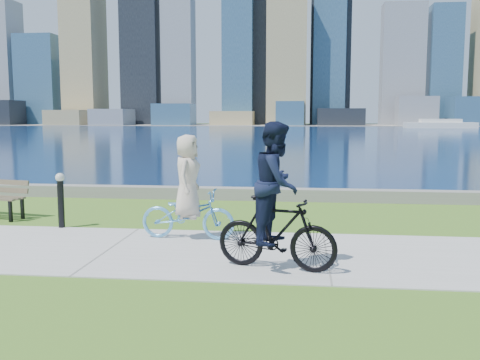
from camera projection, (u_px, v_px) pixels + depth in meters
name	position (u px, v px, depth m)	size (l,w,h in m)	color
ground	(110.00, 249.00, 9.97)	(320.00, 320.00, 0.00)	#3B641A
concrete_path	(110.00, 249.00, 9.97)	(80.00, 3.50, 0.02)	#A6A5A1
seawall	(183.00, 193.00, 16.06)	(90.00, 0.50, 0.35)	slate
bay_water	(279.00, 132.00, 80.97)	(320.00, 131.00, 0.01)	#0B2249
far_shore	(289.00, 125.00, 138.15)	(320.00, 30.00, 0.12)	gray
city_skyline	(267.00, 35.00, 135.89)	(174.57, 22.98, 76.00)	black
ferry_far	(440.00, 124.00, 103.71)	(13.27, 3.79, 1.80)	silver
bollard_lamp	(61.00, 197.00, 11.77)	(0.20, 0.20, 1.23)	black
cyclist_woman	(188.00, 200.00, 10.68)	(0.77, 1.94, 2.09)	#60AFE9
cyclist_man	(277.00, 208.00, 8.51)	(1.01, 2.05, 2.38)	black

